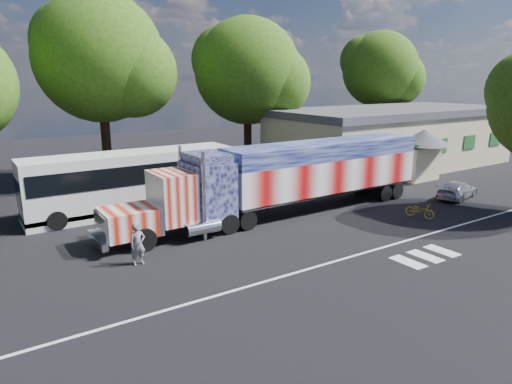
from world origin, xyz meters
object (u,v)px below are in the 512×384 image
tree_ne_a (249,72)px  tree_far_ne (381,70)px  semi_truck (291,176)px  coach_bus (133,181)px  parked_car (457,190)px  tree_n_mid (102,58)px  woman (138,244)px  bicycle (420,210)px

tree_ne_a → tree_far_ne: bearing=3.8°
semi_truck → coach_bus: bearing=143.2°
parked_car → tree_n_mid: bearing=32.5°
woman → tree_ne_a: 24.45m
coach_bus → tree_far_ne: 33.95m
semi_truck → parked_car: semi_truck is taller
bicycle → semi_truck: bearing=123.4°
woman → bicycle: bearing=-8.2°
coach_bus → woman: coach_bus is taller
tree_far_ne → woman: bearing=-152.6°
woman → bicycle: (15.77, -2.29, -0.47)m
tree_ne_a → tree_far_ne: tree_ne_a is taller
semi_truck → tree_n_mid: (-6.29, 14.58, 6.92)m
tree_far_ne → tree_n_mid: bearing=-178.5°
coach_bus → semi_truck: bearing=-36.8°
bicycle → tree_ne_a: bearing=71.6°
tree_n_mid → tree_ne_a: bearing=-1.8°
parked_car → bicycle: (-5.73, -1.45, -0.13)m
tree_ne_a → tree_n_mid: 12.54m
tree_n_mid → tree_far_ne: tree_n_mid is taller
semi_truck → tree_n_mid: 17.32m
coach_bus → tree_ne_a: (13.72, 8.58, 6.47)m
coach_bus → tree_far_ne: (31.79, 9.77, 6.80)m
woman → parked_car: bearing=-2.2°
semi_truck → woman: size_ratio=11.27×
woman → tree_far_ne: size_ratio=0.14×
semi_truck → woman: (-10.08, -2.45, -1.34)m
parked_car → woman: woman is taller
tree_far_ne → semi_truck: bearing=-147.6°
woman → bicycle: woman is taller
tree_ne_a → tree_n_mid: size_ratio=0.93×
parked_car → woman: (-21.50, 0.84, 0.35)m
tree_n_mid → parked_car: bearing=-45.3°
bicycle → tree_n_mid: tree_n_mid is taller
semi_truck → tree_far_ne: bearing=32.4°
bicycle → woman: bearing=154.9°
parked_car → tree_far_ne: 24.08m
parked_car → tree_ne_a: 19.82m
coach_bus → bicycle: (13.19, -10.36, -1.41)m
parked_car → tree_far_ne: (12.87, 18.68, 8.08)m
bicycle → parked_car: bearing=-2.6°
coach_bus → parked_car: coach_bus is taller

